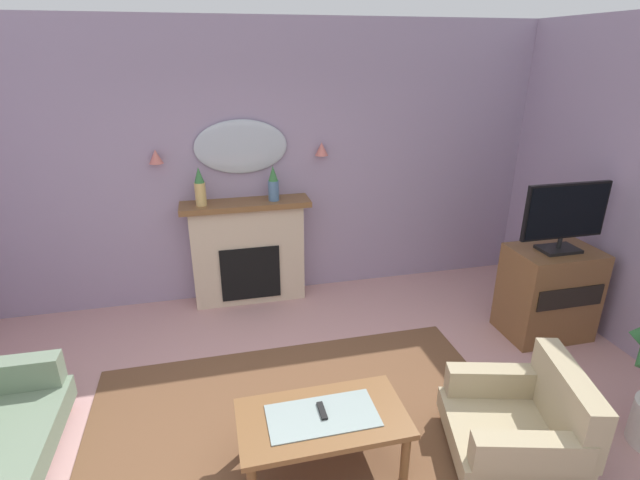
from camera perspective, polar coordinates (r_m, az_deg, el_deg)
The scene contains 14 objects.
floor at distance 3.66m, azimuth -0.73°, elevation -25.63°, with size 7.27×6.24×0.10m, color #C6938E.
wall_back at distance 5.25m, azimuth -7.35°, elevation 8.79°, with size 7.27×0.10×2.97m, color #9E8CA8.
patterned_rug at distance 3.76m, azimuth -1.47°, elevation -22.86°, with size 3.20×2.40×0.01m, color brown.
fireplace at distance 5.31m, azimuth -8.54°, elevation -1.52°, with size 1.36×0.36×1.16m.
mantel_vase_right at distance 5.01m, azimuth -14.15°, elevation 6.11°, with size 0.11×0.11×0.40m.
mantel_vase_left at distance 5.06m, azimuth -5.59°, elevation 6.64°, with size 0.11×0.11×0.37m.
wall_mirror at distance 5.11m, azimuth -9.41°, elevation 10.92°, with size 0.96×0.06×0.56m, color #B2BCC6.
wall_sconce_left at distance 5.08m, azimuth -19.03°, elevation 9.40°, with size 0.14×0.14×0.14m, color #D17066.
wall_sconce_right at distance 5.20m, azimuth 0.20°, elevation 10.83°, with size 0.14×0.14×0.14m, color #D17066.
coffee_table at distance 3.33m, azimuth 0.28°, elevation -20.99°, with size 1.10×0.60×0.45m.
tv_remote at distance 3.31m, azimuth 0.25°, elevation -19.76°, with size 0.04×0.16×0.02m, color black.
armchair_beside_couch at distance 3.73m, azimuth 23.21°, elevation -19.25°, with size 1.00×0.99×0.71m.
tv_cabinet at distance 5.18m, azimuth 25.59°, elevation -5.65°, with size 0.80×0.57×0.90m.
tv_flatscreen at distance 4.88m, azimuth 27.23°, elevation 2.61°, with size 0.84×0.24×0.65m.
Camera 1 is at (-0.54, -2.42, 2.65)m, focal length 26.80 mm.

